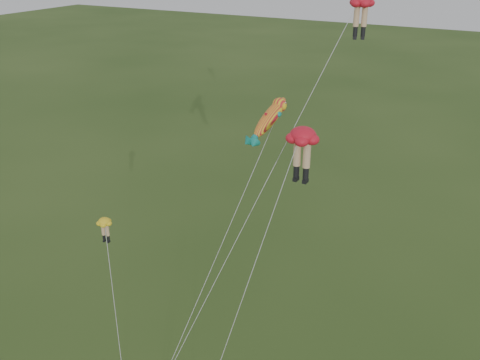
% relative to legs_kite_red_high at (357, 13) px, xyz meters
% --- Properties ---
extents(legs_kite_red_high, '(7.92, 11.00, 21.12)m').
position_rel_legs_kite_red_high_xyz_m(legs_kite_red_high, '(0.00, 0.00, 0.00)').
color(legs_kite_red_high, red).
rests_on(legs_kite_red_high, ground).
extents(legs_kite_red_mid, '(3.91, 6.90, 15.83)m').
position_rel_legs_kite_red_high_xyz_m(legs_kite_red_mid, '(-0.18, -6.72, -5.14)').
color(legs_kite_red_mid, red).
rests_on(legs_kite_red_mid, ground).
extents(legs_kite_yellow, '(3.30, 3.38, 9.23)m').
position_rel_legs_kite_red_high_xyz_m(legs_kite_yellow, '(-11.05, -8.75, -11.76)').
color(legs_kite_yellow, yellow).
rests_on(legs_kite_yellow, ground).
extents(fish_kite, '(3.66, 10.13, 15.72)m').
position_rel_legs_kite_red_high_xyz_m(fish_kite, '(-3.91, -2.23, -5.80)').
color(fish_kite, yellow).
rests_on(fish_kite, ground).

